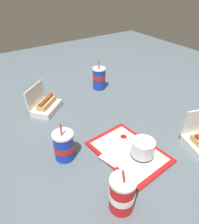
# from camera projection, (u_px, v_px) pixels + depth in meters

# --- Properties ---
(ground_plane) EXTENTS (3.20, 3.20, 0.00)m
(ground_plane) POSITION_uv_depth(u_px,v_px,m) (102.00, 122.00, 1.28)
(ground_plane) COLOR slate
(food_tray) EXTENTS (0.39, 0.29, 0.01)m
(food_tray) POSITION_uv_depth(u_px,v_px,m) (128.00, 152.00, 1.06)
(food_tray) COLOR red
(food_tray) RESTS_ON ground_plane
(cake_container) EXTENTS (0.11, 0.11, 0.08)m
(cake_container) POSITION_uv_depth(u_px,v_px,m) (143.00, 148.00, 1.02)
(cake_container) COLOR black
(cake_container) RESTS_ON food_tray
(ketchup_cup) EXTENTS (0.04, 0.04, 0.02)m
(ketchup_cup) POSITION_uv_depth(u_px,v_px,m) (124.00, 138.00, 1.12)
(ketchup_cup) COLOR white
(ketchup_cup) RESTS_ON food_tray
(napkin_stack) EXTENTS (0.12, 0.12, 0.00)m
(napkin_stack) POSITION_uv_depth(u_px,v_px,m) (113.00, 156.00, 1.03)
(napkin_stack) COLOR white
(napkin_stack) RESTS_ON food_tray
(plastic_fork) EXTENTS (0.11, 0.04, 0.00)m
(plastic_fork) POSITION_uv_depth(u_px,v_px,m) (129.00, 138.00, 1.14)
(plastic_fork) COLOR white
(plastic_fork) RESTS_ON food_tray
(clamshell_hotdog_back) EXTENTS (0.23, 0.24, 0.16)m
(clamshell_hotdog_back) POSITION_uv_depth(u_px,v_px,m) (45.00, 105.00, 1.36)
(clamshell_hotdog_back) COLOR white
(clamshell_hotdog_back) RESTS_ON ground_plane
(soda_cup_left) EXTENTS (0.10, 0.10, 0.22)m
(soda_cup_left) POSITION_uv_depth(u_px,v_px,m) (99.00, 78.00, 1.59)
(soda_cup_left) COLOR #1938B7
(soda_cup_left) RESTS_ON ground_plane
(soda_cup_right) EXTENTS (0.10, 0.10, 0.21)m
(soda_cup_right) POSITION_uv_depth(u_px,v_px,m) (122.00, 194.00, 0.79)
(soda_cup_right) COLOR red
(soda_cup_right) RESTS_ON ground_plane
(soda_cup_corner) EXTENTS (0.10, 0.10, 0.20)m
(soda_cup_corner) POSITION_uv_depth(u_px,v_px,m) (64.00, 146.00, 1.00)
(soda_cup_corner) COLOR #1938B7
(soda_cup_corner) RESTS_ON ground_plane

